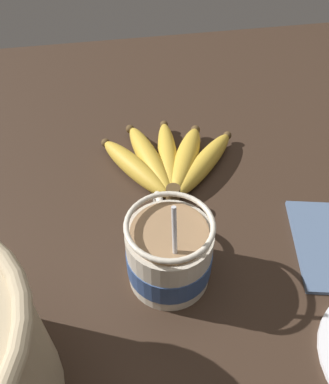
# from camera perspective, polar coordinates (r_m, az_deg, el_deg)

# --- Properties ---
(table) EXTENTS (1.27, 1.27, 0.03)m
(table) POSITION_cam_1_polar(r_m,az_deg,el_deg) (0.52, -1.87, -8.03)
(table) COLOR #332319
(table) RESTS_ON ground
(coffee_mug) EXTENTS (0.14, 0.10, 0.14)m
(coffee_mug) POSITION_cam_1_polar(r_m,az_deg,el_deg) (0.44, 0.69, -9.32)
(coffee_mug) COLOR beige
(coffee_mug) RESTS_ON table
(banana_bunch) EXTENTS (0.20, 0.23, 0.04)m
(banana_bunch) POSITION_cam_1_polar(r_m,az_deg,el_deg) (0.59, 0.64, 4.79)
(banana_bunch) COLOR #4C381E
(banana_bunch) RESTS_ON table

